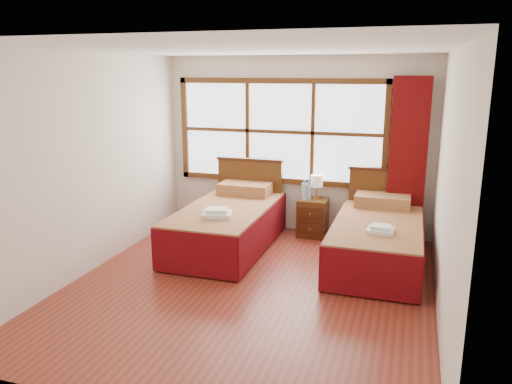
% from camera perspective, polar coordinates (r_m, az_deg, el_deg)
% --- Properties ---
extents(floor, '(4.50, 4.50, 0.00)m').
position_cam_1_polar(floor, '(5.75, -0.78, -10.80)').
color(floor, maroon).
rests_on(floor, ground).
extents(ceiling, '(4.50, 4.50, 0.00)m').
position_cam_1_polar(ceiling, '(5.23, -0.88, 16.08)').
color(ceiling, white).
rests_on(ceiling, wall_back).
extents(wall_back, '(4.00, 0.00, 4.00)m').
position_cam_1_polar(wall_back, '(7.48, 4.64, 5.33)').
color(wall_back, silver).
rests_on(wall_back, floor).
extents(wall_left, '(0.00, 4.50, 4.50)m').
position_cam_1_polar(wall_left, '(6.25, -18.52, 3.02)').
color(wall_left, silver).
rests_on(wall_left, floor).
extents(wall_right, '(0.00, 4.50, 4.50)m').
position_cam_1_polar(wall_right, '(5.09, 21.07, 0.48)').
color(wall_right, silver).
rests_on(wall_right, floor).
extents(window, '(3.16, 0.06, 1.56)m').
position_cam_1_polar(window, '(7.47, 2.72, 6.90)').
color(window, white).
rests_on(window, wall_back).
extents(curtain, '(0.50, 0.16, 2.30)m').
position_cam_1_polar(curtain, '(7.17, 16.93, 3.37)').
color(curtain, '#5F090A').
rests_on(curtain, wall_back).
extents(bed_left, '(1.12, 2.16, 1.09)m').
position_cam_1_polar(bed_left, '(6.90, -3.16, -3.61)').
color(bed_left, '#3B1D0C').
rests_on(bed_left, floor).
extents(bed_right, '(1.08, 2.10, 1.05)m').
position_cam_1_polar(bed_right, '(6.50, 13.71, -5.19)').
color(bed_right, '#3B1D0C').
rests_on(bed_right, floor).
extents(nightstand, '(0.42, 0.42, 0.56)m').
position_cam_1_polar(nightstand, '(7.39, 6.49, -2.93)').
color(nightstand, '#502D11').
rests_on(nightstand, floor).
extents(towels_left, '(0.43, 0.40, 0.11)m').
position_cam_1_polar(towels_left, '(6.35, -4.47, -2.40)').
color(towels_left, white).
rests_on(towels_left, bed_left).
extents(towels_right, '(0.31, 0.27, 0.09)m').
position_cam_1_polar(towels_right, '(5.95, 14.04, -4.17)').
color(towels_right, white).
rests_on(towels_right, bed_right).
extents(lamp, '(0.18, 0.18, 0.34)m').
position_cam_1_polar(lamp, '(7.34, 6.95, 1.17)').
color(lamp, gold).
rests_on(lamp, nightstand).
extents(bottle_near, '(0.07, 0.07, 0.27)m').
position_cam_1_polar(bottle_near, '(7.26, 5.52, 0.11)').
color(bottle_near, silver).
rests_on(bottle_near, nightstand).
extents(bottle_far, '(0.07, 0.07, 0.26)m').
position_cam_1_polar(bottle_far, '(7.29, 6.04, 0.10)').
color(bottle_far, silver).
rests_on(bottle_far, nightstand).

